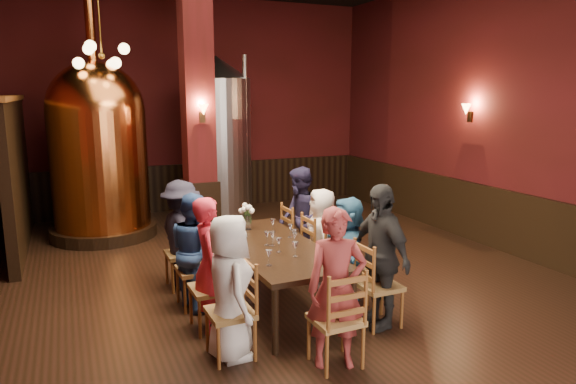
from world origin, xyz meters
name	(u,v)px	position (x,y,z in m)	size (l,w,h in m)	color
room	(275,115)	(0.00, 0.00, 2.25)	(10.00, 10.02, 4.50)	black
wainscot_right	(502,220)	(3.96, 0.00, 0.50)	(0.08, 9.90, 1.00)	black
wainscot_back	(190,187)	(0.00, 4.96, 0.50)	(7.90, 0.08, 1.00)	black
column	(198,109)	(-0.30, 2.80, 2.25)	(0.58, 0.58, 4.50)	#490F13
partition	(17,176)	(-3.20, 3.20, 1.20)	(0.22, 3.50, 2.40)	black
pendant_cluster	(102,56)	(-1.80, 2.90, 3.10)	(0.90, 0.90, 1.70)	#A57226
sconce_wall	(471,112)	(3.90, 0.80, 2.20)	(0.20, 0.20, 0.36)	black
sconce_column	(202,112)	(-0.30, 2.50, 2.20)	(0.20, 0.20, 0.36)	black
dining_table	(272,249)	(-0.27, -0.55, 0.69)	(1.04, 2.42, 0.75)	black
chair_0	(230,312)	(-1.10, -1.57, 0.46)	(0.46, 0.46, 0.92)	brown
person_0	(230,287)	(-1.10, -1.57, 0.71)	(0.69, 0.45, 1.42)	white
chair_1	(211,288)	(-1.11, -0.90, 0.46)	(0.46, 0.46, 0.92)	brown
person_1	(210,264)	(-1.11, -0.90, 0.73)	(0.53, 0.35, 1.46)	red
chair_2	(196,269)	(-1.12, -0.24, 0.46)	(0.46, 0.46, 0.92)	brown
person_2	(195,250)	(-1.12, -0.24, 0.69)	(0.67, 0.33, 1.39)	navy
chair_3	(183,253)	(-1.13, 0.43, 0.46)	(0.46, 0.46, 0.92)	brown
person_3	(182,235)	(-1.13, 0.43, 0.71)	(0.92, 0.53, 1.43)	black
chair_4	(379,285)	(0.60, -1.54, 0.46)	(0.46, 0.46, 0.92)	brown
person_4	(380,256)	(0.60, -1.54, 0.79)	(0.93, 0.39, 1.59)	black
chair_5	(347,266)	(0.59, -0.87, 0.46)	(0.46, 0.46, 0.92)	brown
person_5	(348,250)	(0.59, -0.87, 0.66)	(1.22, 0.39, 1.32)	#2E648C
chair_6	(322,251)	(0.58, -0.21, 0.46)	(0.46, 0.46, 0.92)	brown
person_6	(322,237)	(0.58, -0.21, 0.65)	(0.64, 0.41, 1.30)	white
chair_7	(300,238)	(0.57, 0.46, 0.46)	(0.46, 0.46, 0.92)	brown
person_7	(300,219)	(0.57, 0.46, 0.75)	(0.73, 0.36, 1.49)	#211D3A
chair_8	(336,319)	(-0.24, -2.10, 0.46)	(0.46, 0.46, 0.92)	brown
person_8	(336,288)	(-0.24, -2.10, 0.76)	(0.55, 0.36, 1.52)	maroon
copper_kettle	(99,148)	(-1.91, 3.43, 1.58)	(1.94, 1.94, 4.32)	black
steel_vessel	(218,139)	(0.37, 3.98, 1.62)	(1.75, 1.75, 3.23)	#B2B2B7
rose_vase	(247,212)	(-0.30, 0.22, 0.98)	(0.21, 0.21, 0.35)	white
wine_glass_0	(295,249)	(-0.20, -1.09, 0.83)	(0.07, 0.07, 0.17)	white
wine_glass_1	(295,239)	(-0.05, -0.73, 0.83)	(0.07, 0.07, 0.17)	white
wine_glass_2	(279,245)	(-0.31, -0.87, 0.83)	(0.07, 0.07, 0.17)	white
wine_glass_3	(269,258)	(-0.57, -1.25, 0.83)	(0.07, 0.07, 0.17)	white
wine_glass_4	(267,238)	(-0.33, -0.57, 0.83)	(0.07, 0.07, 0.17)	white
wine_glass_5	(290,231)	(0.06, -0.37, 0.83)	(0.07, 0.07, 0.17)	white
wine_glass_6	(273,225)	(-0.04, -0.03, 0.83)	(0.07, 0.07, 0.17)	white
wine_glass_7	(272,239)	(-0.28, -0.61, 0.83)	(0.07, 0.07, 0.17)	white
wine_glass_8	(294,237)	(0.00, -0.62, 0.83)	(0.07, 0.07, 0.17)	white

